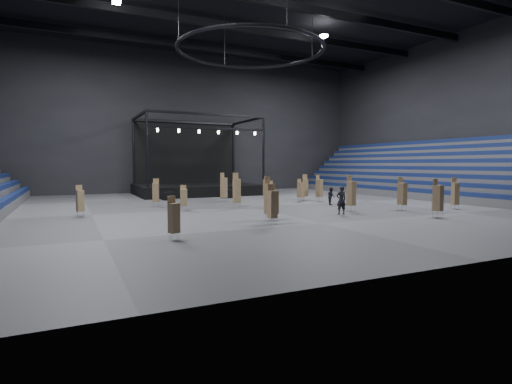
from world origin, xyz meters
name	(u,v)px	position (x,y,z in m)	size (l,w,h in m)	color
floor	(251,207)	(0.00, 0.00, 0.00)	(50.00, 50.00, 0.00)	#464649
wall_back	(184,123)	(0.00, 21.00, 9.00)	(50.00, 0.20, 18.00)	black
wall_front	(495,13)	(0.00, -21.00, 9.00)	(50.00, 0.20, 18.00)	black
wall_right	(458,115)	(25.00, 0.00, 9.00)	(0.20, 42.00, 18.00)	black
bleachers_right	(442,181)	(22.94, 0.00, 1.73)	(7.20, 40.00, 6.40)	#464648
stage	(195,182)	(0.00, 16.24, 1.45)	(14.00, 10.00, 9.20)	black
truss_ring	(251,50)	(0.00, 0.00, 13.00)	(12.30, 12.30, 5.15)	black
flight_case_left	(168,196)	(-4.83, 9.41, 0.41)	(1.23, 0.61, 0.82)	black
flight_case_mid	(227,194)	(1.41, 9.20, 0.43)	(1.30, 0.65, 0.87)	black
flight_case_right	(231,194)	(1.74, 8.90, 0.39)	(1.17, 0.58, 0.78)	black
chair_stack_0	(438,197)	(8.68, -11.52, 1.37)	(0.64, 0.64, 2.63)	silver
chair_stack_1	(265,188)	(5.25, 7.68, 1.04)	(0.48, 0.48, 1.99)	silver
chair_stack_2	(237,190)	(-1.45, -0.40, 1.48)	(0.53, 0.53, 2.91)	silver
chair_stack_3	(269,198)	(-2.29, -7.91, 1.44)	(0.65, 0.65, 2.83)	silver
chair_stack_4	(80,200)	(-13.24, -0.77, 1.14)	(0.54, 0.54, 2.18)	silver
chair_stack_5	(184,197)	(-5.94, -0.61, 1.08)	(0.52, 0.52, 2.01)	silver
chair_stack_6	(319,188)	(8.14, 1.77, 1.32)	(0.64, 0.64, 2.54)	silver
chair_stack_7	(273,202)	(-2.04, -7.98, 1.18)	(0.59, 0.59, 2.23)	silver
chair_stack_8	(305,187)	(7.53, 3.36, 1.33)	(0.63, 0.63, 2.59)	silver
chair_stack_9	(351,193)	(5.73, -6.06, 1.42)	(0.61, 0.61, 2.76)	silver
chair_stack_10	(272,204)	(-2.93, -9.53, 1.25)	(0.50, 0.50, 2.42)	silver
chair_stack_11	(174,217)	(-9.47, -11.99, 1.10)	(0.55, 0.55, 2.11)	silver
chair_stack_12	(156,192)	(-7.27, 3.39, 1.25)	(0.63, 0.63, 2.39)	silver
chair_stack_13	(455,193)	(14.00, -8.67, 1.29)	(0.54, 0.54, 2.56)	silver
chair_stack_14	(224,187)	(-0.45, 5.26, 1.42)	(0.66, 0.66, 2.79)	silver
chair_stack_15	(271,190)	(4.37, 4.68, 1.03)	(0.52, 0.52, 1.96)	silver
chair_stack_16	(402,193)	(9.56, -7.46, 1.35)	(0.60, 0.60, 2.58)	silver
chair_stack_17	(301,190)	(6.30, 2.24, 1.17)	(0.60, 0.60, 2.20)	silver
man_center	(341,200)	(3.82, -7.34, 1.02)	(0.75, 0.49, 2.05)	black
crew_member	(331,196)	(7.18, -1.51, 0.78)	(0.75, 0.59, 1.55)	black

